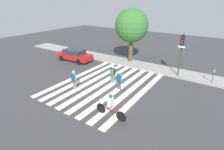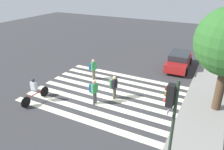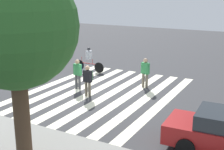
{
  "view_description": "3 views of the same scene",
  "coord_description": "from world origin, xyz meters",
  "px_view_note": "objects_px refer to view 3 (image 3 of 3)",
  "views": [
    {
      "loc": [
        8.36,
        -11.28,
        6.9
      ],
      "look_at": [
        0.48,
        0.43,
        0.9
      ],
      "focal_mm": 28.0,
      "sensor_mm": 36.0,
      "label": 1
    },
    {
      "loc": [
        11.79,
        6.53,
        7.41
      ],
      "look_at": [
        -0.4,
        0.2,
        1.31
      ],
      "focal_mm": 35.0,
      "sensor_mm": 36.0,
      "label": 2
    },
    {
      "loc": [
        -8.11,
        13.58,
        5.3
      ],
      "look_at": [
        -1.0,
        0.63,
        1.29
      ],
      "focal_mm": 50.0,
      "sensor_mm": 36.0,
      "label": 3
    }
  ],
  "objects_px": {
    "pedestrian_adult_tall_backpack": "(78,72)",
    "pedestrian_adult_yellow_jacket": "(145,70)",
    "pedestrian_child_with_backpack": "(88,78)",
    "cyclist_mid_street": "(89,59)",
    "street_tree": "(15,27)"
  },
  "relations": [
    {
      "from": "street_tree",
      "to": "pedestrian_child_with_backpack",
      "type": "height_order",
      "value": "street_tree"
    },
    {
      "from": "pedestrian_adult_yellow_jacket",
      "to": "pedestrian_adult_tall_backpack",
      "type": "relative_size",
      "value": 1.01
    },
    {
      "from": "pedestrian_adult_yellow_jacket",
      "to": "pedestrian_child_with_backpack",
      "type": "bearing_deg",
      "value": 71.69
    },
    {
      "from": "cyclist_mid_street",
      "to": "street_tree",
      "type": "bearing_deg",
      "value": 113.8
    },
    {
      "from": "pedestrian_child_with_backpack",
      "to": "pedestrian_adult_tall_backpack",
      "type": "height_order",
      "value": "pedestrian_adult_tall_backpack"
    },
    {
      "from": "pedestrian_adult_tall_backpack",
      "to": "pedestrian_adult_yellow_jacket",
      "type": "bearing_deg",
      "value": -136.91
    },
    {
      "from": "pedestrian_adult_yellow_jacket",
      "to": "pedestrian_child_with_backpack",
      "type": "xyz_separation_m",
      "value": [
        1.97,
        2.84,
        -0.03
      ]
    },
    {
      "from": "street_tree",
      "to": "pedestrian_child_with_backpack",
      "type": "xyz_separation_m",
      "value": [
        1.55,
        -6.19,
        -3.31
      ]
    },
    {
      "from": "pedestrian_adult_yellow_jacket",
      "to": "pedestrian_adult_tall_backpack",
      "type": "bearing_deg",
      "value": 49.18
    },
    {
      "from": "pedestrian_child_with_backpack",
      "to": "pedestrian_adult_tall_backpack",
      "type": "xyz_separation_m",
      "value": [
        1.19,
        -0.81,
        0.02
      ]
    },
    {
      "from": "cyclist_mid_street",
      "to": "pedestrian_child_with_backpack",
      "type": "bearing_deg",
      "value": 123.95
    },
    {
      "from": "street_tree",
      "to": "pedestrian_adult_yellow_jacket",
      "type": "distance_m",
      "value": 9.62
    },
    {
      "from": "pedestrian_child_with_backpack",
      "to": "cyclist_mid_street",
      "type": "relative_size",
      "value": 0.71
    },
    {
      "from": "pedestrian_child_with_backpack",
      "to": "cyclist_mid_street",
      "type": "bearing_deg",
      "value": -52.93
    },
    {
      "from": "pedestrian_adult_yellow_jacket",
      "to": "pedestrian_adult_tall_backpack",
      "type": "xyz_separation_m",
      "value": [
        3.16,
        2.03,
        -0.01
      ]
    }
  ]
}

